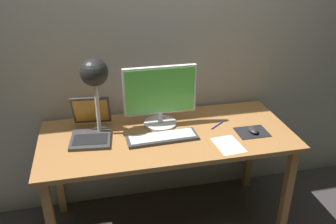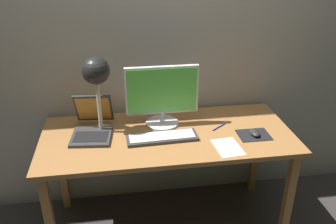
% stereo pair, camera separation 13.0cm
% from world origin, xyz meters
% --- Properties ---
extents(ground_plane, '(4.80, 4.80, 0.00)m').
position_xyz_m(ground_plane, '(0.00, 0.00, 0.00)').
color(ground_plane, '#383333').
rests_on(ground_plane, ground).
extents(back_wall, '(4.80, 0.06, 2.60)m').
position_xyz_m(back_wall, '(0.00, 0.40, 1.30)').
color(back_wall, '#A8A099').
rests_on(back_wall, ground).
extents(desk, '(1.60, 0.70, 0.74)m').
position_xyz_m(desk, '(0.00, 0.00, 0.66)').
color(desk, '#A8703D').
rests_on(desk, ground).
extents(monitor, '(0.47, 0.22, 0.41)m').
position_xyz_m(monitor, '(-0.02, 0.14, 0.95)').
color(monitor, silver).
rests_on(monitor, desk).
extents(keyboard_main, '(0.45, 0.16, 0.03)m').
position_xyz_m(keyboard_main, '(-0.04, -0.06, 0.75)').
color(keyboard_main, '#38383A').
rests_on(keyboard_main, desk).
extents(laptop, '(0.28, 0.36, 0.24)m').
position_xyz_m(laptop, '(-0.47, 0.09, 0.81)').
color(laptop, '#38383A').
rests_on(laptop, desk).
extents(desk_lamp, '(0.17, 0.17, 0.50)m').
position_xyz_m(desk_lamp, '(-0.42, 0.10, 1.12)').
color(desk_lamp, beige).
rests_on(desk_lamp, desk).
extents(mousepad, '(0.20, 0.16, 0.00)m').
position_xyz_m(mousepad, '(0.54, -0.10, 0.74)').
color(mousepad, black).
rests_on(mousepad, desk).
extents(mouse, '(0.06, 0.10, 0.03)m').
position_xyz_m(mouse, '(0.54, -0.10, 0.76)').
color(mouse, '#28282B').
rests_on(mouse, mousepad).
extents(paper_sheet_by_keyboard, '(0.17, 0.22, 0.00)m').
position_xyz_m(paper_sheet_by_keyboard, '(0.33, -0.22, 0.74)').
color(paper_sheet_by_keyboard, white).
rests_on(paper_sheet_by_keyboard, desk).
extents(pen, '(0.12, 0.09, 0.01)m').
position_xyz_m(pen, '(0.35, 0.03, 0.74)').
color(pen, '#2633A5').
rests_on(pen, desk).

